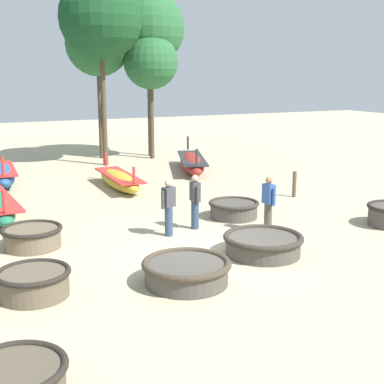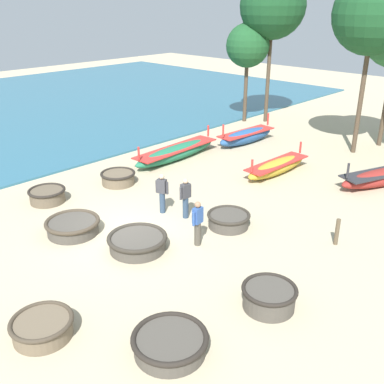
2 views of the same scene
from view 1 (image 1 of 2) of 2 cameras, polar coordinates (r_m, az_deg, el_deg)
name	(u,v)px [view 1 (image 1 of 2)]	position (r m, az deg, el deg)	size (l,w,h in m)	color
ground_plane	(213,257)	(13.07, 2.24, -6.89)	(80.00, 80.00, 0.00)	#BCAD8C
coracle_upturned	(14,381)	(7.98, -18.42, -18.62)	(1.46, 1.46, 0.55)	brown
coracle_front_right	(32,236)	(14.22, -16.69, -4.54)	(1.54, 1.54, 0.55)	brown
coracle_far_left	(186,271)	(11.37, -0.59, -8.41)	(1.90, 1.90, 0.51)	#4C473F
coracle_nearest	(234,209)	(16.48, 4.48, -1.79)	(1.56, 1.56, 0.51)	#4C473F
coracle_center	(263,244)	(13.23, 7.59, -5.47)	(1.97, 1.97, 0.51)	#4C473F
coracle_front_left	(34,282)	(11.19, -16.53, -9.19)	(1.48, 1.48, 0.56)	brown
long_boat_white_hull	(2,174)	(22.71, -19.65, 1.79)	(1.27, 4.14, 1.41)	#285693
long_boat_ochre_hull	(192,163)	(24.38, -0.01, 3.16)	(2.69, 4.95, 1.32)	maroon
long_boat_green_hull	(119,180)	(20.82, -7.78, 1.29)	(1.08, 4.10, 1.13)	gold
fisherman_by_coracle	(169,206)	(14.47, -2.51, -1.51)	(0.50, 0.33, 1.57)	#2D425B
fisherman_with_hat	(195,200)	(15.12, 0.32, -0.89)	(0.25, 0.53, 1.57)	#2D425B
fisherman_standing_right	(268,203)	(14.99, 8.15, -1.14)	(0.26, 0.53, 1.57)	#4C473D
mooring_post_inland	(294,184)	(19.51, 10.87, 0.83)	(0.14, 0.14, 0.93)	brown
tree_tall_back	(98,44)	(28.30, -10.00, 15.29)	(3.28, 3.28, 7.47)	#4C3D2D
tree_center	(101,18)	(26.14, -9.72, 17.86)	(3.87, 3.87, 8.81)	#4C3D2D
tree_rightmost	(151,62)	(27.85, -4.42, 13.63)	(2.77, 2.77, 6.32)	#4C3D2D
tree_leftmost	(149,29)	(28.91, -4.66, 16.95)	(3.72, 3.72, 8.49)	#4C3D2D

